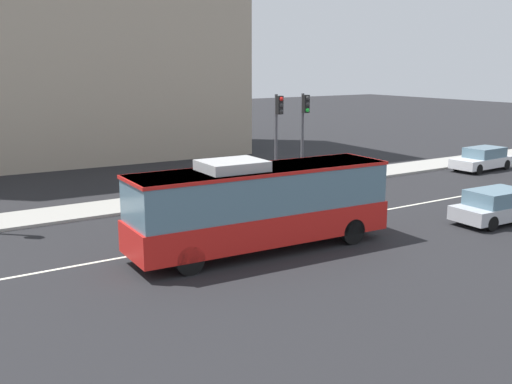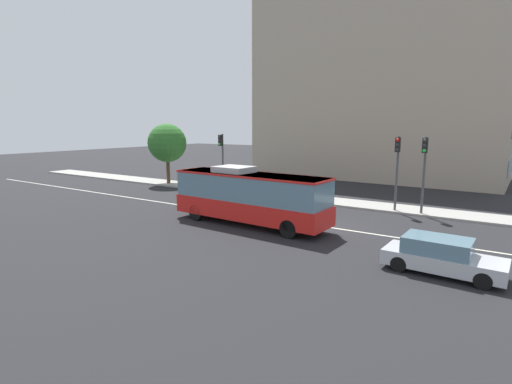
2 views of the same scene
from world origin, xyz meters
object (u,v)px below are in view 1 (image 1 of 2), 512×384
sedan_silver (499,206)px  sedan_white (483,159)px  transit_bus (261,203)px  traffic_light_far_corner (278,126)px  traffic_light_near_corner (304,124)px

sedan_silver → sedan_white: same height
transit_bus → sedan_white: (21.53, 6.41, -1.09)m
sedan_silver → traffic_light_far_corner: traffic_light_far_corner is taller
transit_bus → traffic_light_near_corner: 11.72m
transit_bus → sedan_white: bearing=19.4°
sedan_silver → sedan_white: (10.67, 8.74, 0.00)m
sedan_silver → traffic_light_near_corner: 11.16m
sedan_silver → sedan_white: bearing=42.0°
sedan_white → traffic_light_near_corner: bearing=-10.1°
sedan_silver → sedan_white: size_ratio=1.00×
transit_bus → sedan_white: size_ratio=2.21×
sedan_silver → traffic_light_far_corner: bearing=115.2°
sedan_silver → transit_bus: bearing=170.7°
transit_bus → sedan_silver: size_ratio=2.21×
transit_bus → sedan_silver: 11.16m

